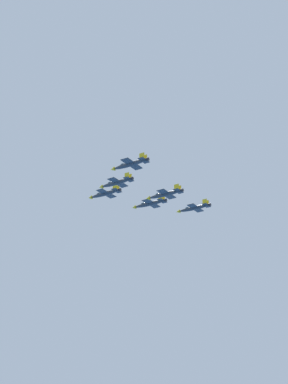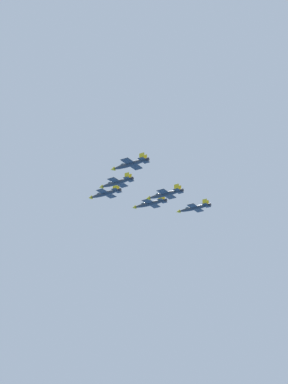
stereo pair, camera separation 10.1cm
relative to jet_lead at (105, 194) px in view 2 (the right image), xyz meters
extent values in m
ellipsoid|color=#2D3338|center=(0.01, 0.03, -0.08)|extent=(9.08, 14.32, 1.96)
cone|color=gold|center=(-4.09, -7.42, -0.08)|extent=(2.41, 2.52, 1.67)
ellipsoid|color=#334751|center=(-1.61, -2.92, 0.65)|extent=(2.55, 3.00, 1.14)
cube|color=#2D3338|center=(0.38, 0.69, -0.19)|extent=(11.23, 8.32, 0.20)
cube|color=gold|center=(4.68, -1.67, -0.14)|extent=(2.18, 3.12, 0.24)
cube|color=gold|center=(-3.92, 3.06, -0.14)|extent=(2.18, 3.12, 0.24)
cube|color=#2D3338|center=(3.11, 5.64, -0.08)|extent=(5.74, 4.63, 0.20)
cube|color=gold|center=(3.82, 4.90, 1.34)|extent=(1.28, 2.04, 2.83)
cube|color=gold|center=(2.10, 5.85, 1.34)|extent=(1.28, 2.04, 2.83)
cylinder|color=black|center=(3.91, 7.09, -0.08)|extent=(1.73, 1.62, 1.37)
ellipsoid|color=#2D3338|center=(19.02, 7.56, -3.60)|extent=(8.71, 13.72, 1.88)
cone|color=gold|center=(15.08, 0.42, -3.60)|extent=(2.31, 2.42, 1.60)
ellipsoid|color=#334751|center=(17.46, 4.74, -2.89)|extent=(2.45, 2.88, 1.10)
cube|color=#2D3338|center=(19.37, 8.20, -3.70)|extent=(10.77, 7.98, 0.19)
cube|color=gold|center=(23.49, 5.93, -3.65)|extent=(2.09, 2.99, 0.23)
cube|color=gold|center=(15.25, 10.47, -3.65)|extent=(2.09, 2.99, 0.23)
cube|color=#2D3338|center=(21.99, 12.94, -3.60)|extent=(5.50, 4.44, 0.19)
cube|color=gold|center=(22.67, 12.23, -2.24)|extent=(1.23, 1.95, 2.72)
cube|color=gold|center=(21.02, 13.14, -2.24)|extent=(1.23, 1.95, 2.72)
cylinder|color=black|center=(22.75, 14.33, -3.60)|extent=(1.66, 1.55, 1.32)
ellipsoid|color=#2D3338|center=(-4.36, 20.00, -3.77)|extent=(8.79, 14.53, 1.97)
cone|color=gold|center=(-8.28, 12.40, -3.77)|extent=(2.39, 2.52, 1.68)
ellipsoid|color=#334751|center=(-5.90, 17.00, -3.03)|extent=(2.52, 3.01, 1.15)
cube|color=#2D3338|center=(-4.00, 20.68, -3.88)|extent=(11.34, 8.14, 0.20)
cube|color=gold|center=(0.38, 18.42, -3.83)|extent=(2.13, 3.16, 0.24)
cube|color=gold|center=(-8.38, 22.94, -3.83)|extent=(2.13, 3.16, 0.24)
cube|color=#2D3338|center=(-1.40, 25.72, -3.77)|extent=(5.78, 4.55, 0.20)
cube|color=gold|center=(-0.67, 24.99, -2.35)|extent=(1.24, 2.07, 2.85)
cube|color=gold|center=(-2.42, 25.90, -2.35)|extent=(1.24, 2.07, 2.85)
cylinder|color=black|center=(-0.64, 27.20, -3.77)|extent=(1.73, 1.61, 1.38)
ellipsoid|color=#2D3338|center=(38.02, 15.09, -4.77)|extent=(8.62, 13.88, 1.89)
cone|color=gold|center=(34.15, 7.86, -4.77)|extent=(2.31, 2.43, 1.61)
ellipsoid|color=#334751|center=(36.49, 12.23, -4.06)|extent=(2.44, 2.90, 1.10)
cube|color=#2D3338|center=(38.37, 15.74, -4.87)|extent=(10.86, 7.93, 0.19)
cube|color=gold|center=(42.54, 13.50, -4.82)|extent=(2.08, 3.02, 0.23)
cube|color=gold|center=(34.20, 17.97, -4.82)|extent=(2.08, 3.02, 0.23)
cube|color=#2D3338|center=(40.94, 20.54, -4.77)|extent=(5.54, 4.42, 0.19)
cube|color=gold|center=(41.64, 19.83, -3.40)|extent=(1.22, 1.97, 2.73)
cube|color=gold|center=(39.97, 20.73, -3.40)|extent=(1.22, 1.97, 2.73)
cylinder|color=black|center=(41.70, 21.95, -4.77)|extent=(1.66, 1.55, 1.33)
ellipsoid|color=#2D3338|center=(-8.73, 39.96, -4.73)|extent=(8.63, 14.08, 1.92)
cone|color=gold|center=(-12.59, 32.62, -4.73)|extent=(2.33, 2.45, 1.63)
ellipsoid|color=#334751|center=(-10.25, 37.06, -4.01)|extent=(2.46, 2.93, 1.12)
cube|color=#2D3338|center=(-8.38, 40.62, -4.83)|extent=(11.01, 7.97, 0.19)
cube|color=gold|center=(-4.14, 38.40, -4.78)|extent=(2.09, 3.06, 0.23)
cube|color=gold|center=(-12.62, 42.85, -4.78)|extent=(2.09, 3.06, 0.23)
cube|color=#2D3338|center=(-5.82, 45.50, -4.73)|extent=(5.61, 4.45, 0.19)
cube|color=gold|center=(-5.11, 44.79, -3.34)|extent=(1.22, 2.00, 2.77)
cube|color=gold|center=(-6.80, 45.69, -3.34)|extent=(1.22, 2.00, 2.77)
cylinder|color=black|center=(-5.06, 46.94, -4.73)|extent=(1.68, 1.57, 1.34)
ellipsoid|color=#2D3338|center=(14.65, 27.53, -7.56)|extent=(8.70, 14.25, 1.94)
cone|color=gold|center=(10.76, 20.09, -7.56)|extent=(2.36, 2.48, 1.65)
ellipsoid|color=#334751|center=(13.11, 24.59, -6.84)|extent=(2.49, 2.96, 1.13)
cube|color=#2D3338|center=(15.00, 28.19, -7.67)|extent=(11.14, 8.04, 0.19)
cube|color=gold|center=(19.29, 25.95, -7.62)|extent=(2.10, 3.10, 0.23)
cube|color=gold|center=(10.70, 30.44, -7.62)|extent=(2.10, 3.10, 0.23)
cube|color=#2D3338|center=(17.58, 33.14, -7.56)|extent=(5.68, 4.49, 0.19)
cube|color=gold|center=(18.30, 32.42, -6.16)|extent=(1.23, 2.03, 2.80)
cube|color=gold|center=(16.58, 33.32, -6.16)|extent=(1.23, 2.03, 2.80)
cylinder|color=black|center=(18.34, 34.59, -7.56)|extent=(1.70, 1.58, 1.36)
camera|label=1|loc=(223.83, 33.84, -98.25)|focal=51.13mm
camera|label=2|loc=(223.82, 33.94, -98.25)|focal=51.13mm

